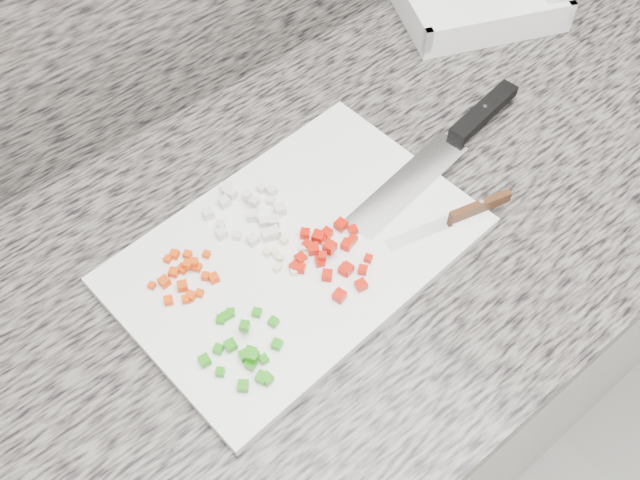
# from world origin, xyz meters

# --- Properties ---
(cabinet) EXTENTS (3.92, 0.62, 0.86)m
(cabinet) POSITION_xyz_m (0.00, 1.44, 0.43)
(cabinet) COLOR silver
(cabinet) RESTS_ON ground
(countertop) EXTENTS (3.96, 0.64, 0.04)m
(countertop) POSITION_xyz_m (0.00, 1.44, 0.88)
(countertop) COLOR #615C55
(countertop) RESTS_ON cabinet
(cutting_board) EXTENTS (0.44, 0.31, 0.01)m
(cutting_board) POSITION_xyz_m (-0.07, 1.44, 0.91)
(cutting_board) COLOR white
(cutting_board) RESTS_ON countertop
(carrot_pile) EXTENTS (0.08, 0.08, 0.02)m
(carrot_pile) POSITION_xyz_m (-0.19, 1.48, 0.92)
(carrot_pile) COLOR #D63B04
(carrot_pile) RESTS_ON cutting_board
(onion_pile) EXTENTS (0.10, 0.11, 0.02)m
(onion_pile) POSITION_xyz_m (-0.08, 1.51, 0.92)
(onion_pile) COLOR beige
(onion_pile) RESTS_ON cutting_board
(green_pepper_pile) EXTENTS (0.10, 0.10, 0.02)m
(green_pepper_pile) POSITION_xyz_m (-0.20, 1.36, 0.92)
(green_pepper_pile) COLOR #1C810B
(green_pepper_pile) RESTS_ON cutting_board
(red_pepper_pile) EXTENTS (0.10, 0.11, 0.02)m
(red_pepper_pile) POSITION_xyz_m (-0.04, 1.40, 0.92)
(red_pepper_pile) COLOR #B91002
(red_pepper_pile) RESTS_ON cutting_board
(garlic_pile) EXTENTS (0.05, 0.05, 0.01)m
(garlic_pile) POSITION_xyz_m (-0.08, 1.43, 0.92)
(garlic_pile) COLOR beige
(garlic_pile) RESTS_ON cutting_board
(chef_knife) EXTENTS (0.33, 0.08, 0.02)m
(chef_knife) POSITION_xyz_m (0.21, 1.44, 0.92)
(chef_knife) COLOR silver
(chef_knife) RESTS_ON cutting_board
(paring_knife) EXTENTS (0.17, 0.06, 0.02)m
(paring_knife) POSITION_xyz_m (0.12, 1.34, 0.92)
(paring_knife) COLOR silver
(paring_knife) RESTS_ON cutting_board
(tray) EXTENTS (0.29, 0.26, 0.05)m
(tray) POSITION_xyz_m (0.44, 1.62, 0.92)
(tray) COLOR white
(tray) RESTS_ON countertop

